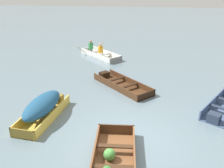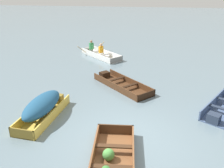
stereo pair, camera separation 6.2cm
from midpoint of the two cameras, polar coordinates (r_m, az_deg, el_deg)
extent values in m
plane|color=slate|center=(8.38, 3.04, -12.60)|extent=(80.00, 80.00, 0.00)
cube|color=brown|center=(7.44, 0.44, -17.75)|extent=(1.36, 3.01, 0.04)
cube|color=brown|center=(7.32, 5.12, -16.85)|extent=(0.22, 2.95, 0.39)
cube|color=brown|center=(7.38, -4.18, -16.48)|extent=(0.22, 2.95, 0.39)
cube|color=#3F2716|center=(8.49, 1.06, -10.44)|extent=(1.19, 0.12, 0.39)
cube|color=#3F2716|center=(6.93, 0.21, -18.44)|extent=(1.10, 0.22, 0.04)
cube|color=#3F2716|center=(7.61, 0.66, -14.02)|extent=(1.10, 0.22, 0.04)
sphere|color=#4C9342|center=(7.44, -0.56, -15.82)|extent=(0.35, 0.35, 0.35)
cube|color=#4C2D19|center=(12.12, 2.53, -0.56)|extent=(3.10, 3.15, 0.04)
cube|color=#4C2D19|center=(11.77, 0.63, -0.53)|extent=(2.37, 2.45, 0.32)
cube|color=#4C2D19|center=(12.36, 4.36, 0.60)|extent=(2.37, 2.45, 0.32)
cube|color=black|center=(10.95, 8.01, -2.68)|extent=(0.80, 0.77, 0.32)
cube|color=black|center=(13.16, -1.59, 2.17)|extent=(0.59, 0.59, 0.29)
cube|color=black|center=(12.39, 1.07, 1.12)|extent=(0.80, 0.78, 0.04)
cube|color=black|center=(11.68, 4.10, -0.37)|extent=(0.80, 0.78, 0.04)
cube|color=#475B7F|center=(10.94, 24.30, -5.52)|extent=(2.30, 2.83, 0.04)
cube|color=#475B7F|center=(10.96, 22.19, -4.07)|extent=(1.53, 2.33, 0.39)
cube|color=#273246|center=(9.82, 22.40, -7.23)|extent=(0.56, 0.54, 0.35)
cube|color=#273246|center=(10.46, 23.87, -5.10)|extent=(0.81, 0.60, 0.04)
cube|color=#E5BC47|center=(9.86, -15.20, -7.35)|extent=(1.27, 2.92, 0.04)
cube|color=#E5BC47|center=(9.99, -17.49, -6.12)|extent=(0.41, 2.81, 0.38)
cube|color=#E5BC47|center=(9.58, -13.03, -6.89)|extent=(0.41, 2.81, 0.38)
cube|color=olive|center=(8.79, -19.71, -10.73)|extent=(0.91, 0.17, 0.38)
cube|color=olive|center=(10.72, -12.16, -3.31)|extent=(0.45, 0.41, 0.34)
cube|color=olive|center=(10.05, -14.20, -4.90)|extent=(0.83, 0.26, 0.04)
cube|color=olive|center=(9.42, -16.61, -7.21)|extent=(0.83, 0.26, 0.04)
ellipsoid|color=navy|center=(9.61, -15.53, -4.60)|extent=(1.16, 2.41, 0.60)
cube|color=white|center=(16.78, -2.40, 6.28)|extent=(3.02, 2.98, 0.04)
cube|color=white|center=(16.47, -3.75, 6.50)|extent=(2.35, 2.30, 0.36)
cube|color=white|center=(17.00, -1.10, 7.09)|extent=(2.35, 2.30, 0.36)
cube|color=gray|center=(15.52, 1.09, 5.50)|extent=(0.74, 0.75, 0.36)
cube|color=gray|center=(17.87, -5.16, 7.86)|extent=(0.57, 0.57, 0.32)
cube|color=gray|center=(17.09, -3.38, 7.44)|extent=(0.74, 0.76, 0.04)
cube|color=gray|center=(16.33, -1.40, 6.73)|extent=(0.74, 0.76, 0.04)
cube|color=orange|center=(16.64, -2.42, 7.89)|extent=(0.32, 0.33, 0.44)
sphere|color=tan|center=(16.56, -2.44, 8.96)|extent=(0.18, 0.18, 0.18)
cube|color=#338C4C|center=(17.54, -4.64, 8.64)|extent=(0.32, 0.33, 0.44)
sphere|color=#9E7051|center=(17.46, -4.67, 9.65)|extent=(0.18, 0.18, 0.18)
cylinder|color=tan|center=(17.15, -6.86, 7.86)|extent=(0.48, 0.49, 0.55)
cylinder|color=tan|center=(18.01, -2.50, 8.74)|extent=(0.48, 0.49, 0.55)
camera|label=1|loc=(0.03, -89.85, 0.07)|focal=40.00mm
camera|label=2|loc=(0.03, 90.15, -0.07)|focal=40.00mm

